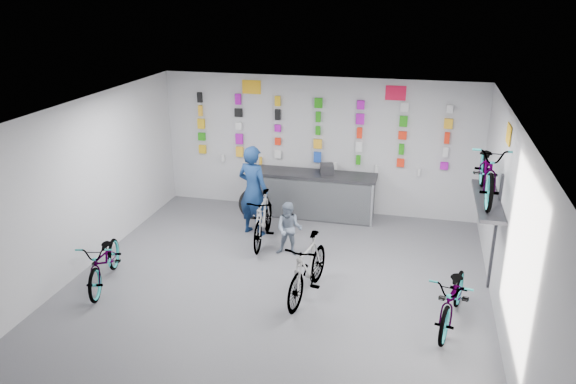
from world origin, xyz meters
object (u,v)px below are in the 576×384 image
(bike_center, at_px, (308,268))
(bike_left, at_px, (105,261))
(bike_right, at_px, (454,297))
(counter, at_px, (313,196))
(bike_service, at_px, (263,219))
(customer, at_px, (289,229))
(clerk, at_px, (253,191))

(bike_center, bearing_deg, bike_left, -164.34)
(bike_left, bearing_deg, bike_right, -13.66)
(counter, distance_m, bike_service, 1.70)
(counter, height_order, bike_center, bike_center)
(customer, bearing_deg, bike_service, 145.29)
(bike_center, distance_m, clerk, 2.74)
(bike_right, distance_m, customer, 3.37)
(counter, xyz_separation_m, bike_left, (-2.84, -3.78, -0.05))
(counter, distance_m, bike_right, 4.62)
(bike_left, xyz_separation_m, bike_service, (2.14, 2.23, 0.07))
(customer, bearing_deg, counter, 85.95)
(bike_center, xyz_separation_m, bike_right, (2.27, -0.28, -0.06))
(bike_left, height_order, customer, customer)
(bike_service, distance_m, clerk, 0.65)
(counter, bearing_deg, bike_center, -80.40)
(bike_left, height_order, bike_right, bike_right)
(bike_center, bearing_deg, bike_right, 1.68)
(counter, height_order, bike_service, bike_service)
(bike_right, bearing_deg, counter, 139.90)
(bike_right, distance_m, clerk, 4.60)
(bike_right, xyz_separation_m, clerk, (-3.85, 2.47, 0.47))
(counter, distance_m, bike_left, 4.73)
(clerk, distance_m, customer, 1.29)
(bike_left, relative_size, bike_service, 0.99)
(counter, height_order, customer, customer)
(bike_service, bearing_deg, bike_center, -59.67)
(bike_left, distance_m, bike_center, 3.43)
(clerk, height_order, customer, clerk)
(counter, xyz_separation_m, bike_right, (2.84, -3.64, -0.03))
(clerk, bearing_deg, bike_service, 147.93)
(customer, bearing_deg, bike_center, -67.28)
(bike_left, height_order, bike_center, bike_center)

